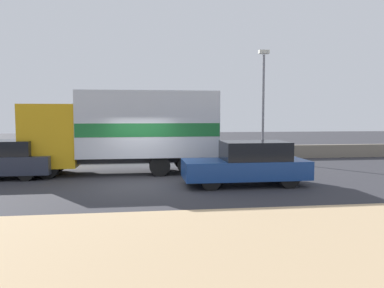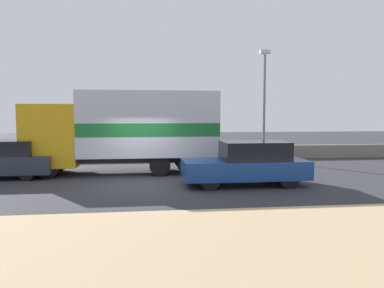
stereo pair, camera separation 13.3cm
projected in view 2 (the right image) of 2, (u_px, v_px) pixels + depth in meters
name	position (u px, v px, depth m)	size (l,w,h in m)	color
ground_plane	(141.00, 184.00, 13.81)	(80.00, 80.00, 0.00)	#2D2D33
dirt_shoulder_foreground	(138.00, 256.00, 6.72)	(60.00, 6.18, 0.04)	tan
stone_wall_backdrop	(142.00, 154.00, 20.95)	(60.00, 0.35, 0.77)	gray
street_lamp	(264.00, 96.00, 20.50)	(0.56, 0.28, 6.07)	slate
box_truck	(129.00, 129.00, 16.33)	(8.14, 2.49, 3.55)	gold
car_hatchback	(248.00, 164.00, 13.55)	(4.49, 1.74, 1.60)	navy
pedestrian	(33.00, 149.00, 19.13)	(0.35, 0.35, 1.60)	slate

